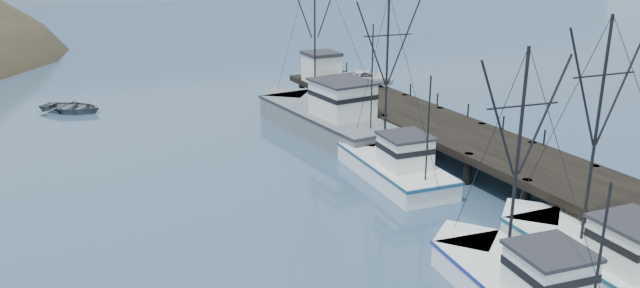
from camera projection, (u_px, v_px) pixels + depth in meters
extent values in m
cube|color=black|center=(452.00, 131.00, 43.97)|extent=(6.00, 44.00, 0.50)
cylinder|color=black|center=(600.00, 232.00, 30.28)|extent=(0.56, 0.56, 2.00)
cylinder|color=black|center=(526.00, 196.00, 34.56)|extent=(0.56, 0.56, 2.00)
cylinder|color=black|center=(593.00, 182.00, 36.74)|extent=(0.56, 0.56, 2.00)
cylinder|color=black|center=(468.00, 169.00, 38.84)|extent=(0.56, 0.56, 2.00)
cylinder|color=black|center=(531.00, 157.00, 41.01)|extent=(0.56, 0.56, 2.00)
cylinder|color=black|center=(421.00, 146.00, 43.11)|extent=(0.56, 0.56, 2.00)
cylinder|color=black|center=(481.00, 137.00, 45.29)|extent=(0.56, 0.56, 2.00)
cylinder|color=black|center=(383.00, 128.00, 47.39)|extent=(0.56, 0.56, 2.00)
cylinder|color=black|center=(439.00, 120.00, 49.56)|extent=(0.56, 0.56, 2.00)
cylinder|color=black|center=(352.00, 113.00, 51.66)|extent=(0.56, 0.56, 2.00)
cylinder|color=black|center=(404.00, 106.00, 53.84)|extent=(0.56, 0.56, 2.00)
cylinder|color=black|center=(325.00, 100.00, 55.94)|extent=(0.56, 0.56, 2.00)
cylinder|color=black|center=(375.00, 94.00, 58.11)|extent=(0.56, 0.56, 2.00)
cylinder|color=black|center=(302.00, 89.00, 60.21)|extent=(0.56, 0.56, 2.00)
cylinder|color=black|center=(349.00, 84.00, 62.39)|extent=(0.56, 0.56, 2.00)
cube|color=white|center=(604.00, 268.00, 28.01)|extent=(4.38, 9.97, 1.60)
cube|color=white|center=(530.00, 225.00, 32.30)|extent=(3.81, 3.81, 1.60)
cube|color=#185562|center=(606.00, 254.00, 27.80)|extent=(4.48, 10.22, 0.18)
cube|color=silver|center=(633.00, 245.00, 26.38)|extent=(2.83, 2.91, 1.90)
cube|color=#26262B|center=(637.00, 223.00, 26.06)|extent=(3.07, 3.17, 0.16)
cylinder|color=black|center=(596.00, 133.00, 27.50)|extent=(0.14, 0.14, 10.34)
cube|color=white|center=(465.00, 250.00, 29.66)|extent=(3.63, 3.63, 1.60)
cube|color=navy|center=(527.00, 284.00, 25.38)|extent=(4.77, 9.66, 0.18)
cube|color=silver|center=(549.00, 275.00, 24.02)|extent=(2.83, 2.83, 1.90)
cube|color=#26262B|center=(552.00, 251.00, 23.70)|extent=(3.08, 3.09, 0.16)
cylinder|color=black|center=(517.00, 162.00, 25.16)|extent=(0.14, 0.14, 9.41)
cylinder|color=black|center=(600.00, 259.00, 21.36)|extent=(0.10, 0.10, 5.64)
cube|color=white|center=(394.00, 172.00, 39.82)|extent=(4.40, 9.88, 1.60)
cube|color=white|center=(362.00, 150.00, 44.08)|extent=(3.70, 3.70, 1.60)
cube|color=navy|center=(395.00, 162.00, 39.61)|extent=(4.49, 10.13, 0.18)
cube|color=silver|center=(405.00, 152.00, 38.20)|extent=(2.79, 2.90, 1.90)
cube|color=#26262B|center=(406.00, 136.00, 37.88)|extent=(3.02, 3.16, 0.16)
cylinder|color=black|center=(387.00, 76.00, 39.31)|extent=(0.14, 0.14, 10.29)
cylinder|color=black|center=(428.00, 129.00, 35.36)|extent=(0.10, 0.10, 6.17)
cube|color=slate|center=(329.00, 124.00, 49.43)|extent=(6.23, 15.11, 2.20)
cube|color=slate|center=(286.00, 104.00, 55.49)|extent=(5.11, 5.11, 2.20)
cube|color=black|center=(329.00, 112.00, 49.12)|extent=(6.36, 15.50, 0.18)
cube|color=silver|center=(342.00, 99.00, 47.14)|extent=(3.89, 4.42, 2.60)
cube|color=#26262B|center=(343.00, 81.00, 46.72)|extent=(4.23, 4.83, 0.16)
cylinder|color=black|center=(315.00, 29.00, 49.08)|extent=(0.14, 0.14, 12.25)
cylinder|color=black|center=(372.00, 77.00, 43.31)|extent=(0.10, 0.10, 7.35)
cube|color=silver|center=(321.00, 68.00, 58.28)|extent=(2.80, 3.00, 2.50)
cube|color=#26262B|center=(321.00, 54.00, 57.86)|extent=(3.00, 3.20, 0.30)
imported|color=silver|center=(367.00, 78.00, 56.85)|extent=(5.53, 3.61, 1.42)
imported|color=#575D61|center=(72.00, 112.00, 55.87)|extent=(6.89, 6.68, 1.16)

